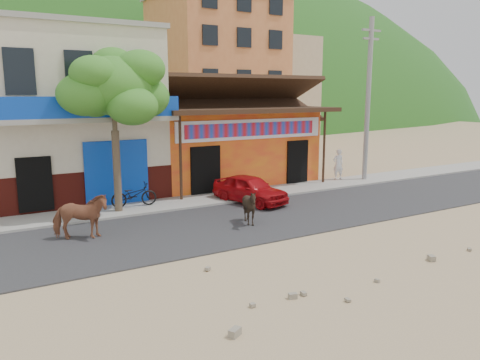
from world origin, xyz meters
The scene contains 15 objects.
ground centered at (0.00, 0.00, 0.00)m, with size 120.00×120.00×0.00m, color #9E825B.
road centered at (0.00, 2.50, 0.02)m, with size 60.00×5.00×0.04m, color #28282B.
sidewalk centered at (0.00, 6.00, 0.06)m, with size 60.00×2.00×0.12m, color gray.
dance_club centered at (2.00, 10.00, 1.80)m, with size 8.00×6.00×3.60m, color orange.
cafe_building centered at (-5.50, 10.00, 3.50)m, with size 7.00×6.00×7.00m, color beige.
apartment_front centered at (9.00, 24.00, 6.00)m, with size 9.00×9.00×12.00m, color #CC723F.
apartment_rear centered at (18.00, 30.00, 5.00)m, with size 8.00×8.00×10.00m, color tan.
hillside centered at (0.00, 70.00, 12.00)m, with size 100.00×40.00×24.00m, color #194C14.
tree centered at (-4.60, 5.80, 3.12)m, with size 3.00×3.00×6.00m, color #2D721E, non-canonical shape.
utility_pole centered at (8.20, 6.00, 4.12)m, with size 0.24×0.24×8.00m, color gray.
cow_tan centered at (-6.52, 3.18, 0.75)m, with size 0.77×1.68×1.42m, color #9A5B3D.
cow_dark centered at (-1.16, 1.99, 0.65)m, with size 0.99×1.11×1.23m, color black.
red_car centered at (0.51, 4.71, 0.62)m, with size 1.36×3.39×1.15m, color #AF0C12.
scooter centered at (-3.89, 6.16, 0.58)m, with size 0.61×1.76×0.92m, color black.
pedestrian centered at (6.95, 6.62, 0.89)m, with size 0.57×0.37×1.55m, color white.
Camera 1 is at (-9.27, -11.21, 4.45)m, focal length 35.00 mm.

